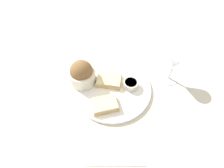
{
  "coord_description": "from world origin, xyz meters",
  "views": [
    {
      "loc": [
        0.16,
        0.38,
        0.59
      ],
      "look_at": [
        0.0,
        0.0,
        0.03
      ],
      "focal_mm": 28.0,
      "sensor_mm": 36.0,
      "label": 1
    }
  ],
  "objects": [
    {
      "name": "wine_glass",
      "position": [
        -0.25,
        0.04,
        0.09
      ],
      "size": [
        0.08,
        0.08,
        0.14
      ],
      "color": "silver",
      "rests_on": "ground_plane"
    },
    {
      "name": "dinner_plate",
      "position": [
        0.0,
        0.0,
        0.01
      ],
      "size": [
        0.32,
        0.32,
        0.01
      ],
      "color": "white",
      "rests_on": "ground_plane"
    },
    {
      "name": "salad_bowl",
      "position": [
        0.1,
        -0.08,
        0.06
      ],
      "size": [
        0.11,
        0.11,
        0.11
      ],
      "color": "silver",
      "rests_on": "dinner_plate"
    },
    {
      "name": "fork",
      "position": [
        0.11,
        0.27,
        0.0
      ],
      "size": [
        0.18,
        0.08,
        0.01
      ],
      "color": "silver",
      "rests_on": "ground_plane"
    },
    {
      "name": "ground_plane",
      "position": [
        0.0,
        0.0,
        0.0
      ],
      "size": [
        4.0,
        4.0,
        0.0
      ],
      "primitive_type": "plane",
      "color": "beige"
    },
    {
      "name": "cheese_toast_near",
      "position": [
        0.0,
        -0.03,
        0.03
      ],
      "size": [
        0.13,
        0.12,
        0.03
      ],
      "color": "tan",
      "rests_on": "dinner_plate"
    },
    {
      "name": "cheese_toast_far",
      "position": [
        0.06,
        0.07,
        0.03
      ],
      "size": [
        0.11,
        0.08,
        0.03
      ],
      "color": "tan",
      "rests_on": "dinner_plate"
    },
    {
      "name": "sauce_ramekin",
      "position": [
        -0.07,
        0.03,
        0.03
      ],
      "size": [
        0.06,
        0.06,
        0.03
      ],
      "color": "beige",
      "rests_on": "dinner_plate"
    }
  ]
}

